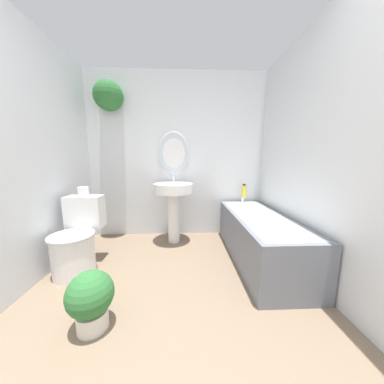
% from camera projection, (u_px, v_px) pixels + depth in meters
% --- Properties ---
extents(wall_back, '(2.69, 0.39, 2.40)m').
position_uv_depth(wall_back, '(169.00, 149.00, 2.85)').
color(wall_back, silver).
rests_on(wall_back, ground_plane).
extents(wall_left, '(0.06, 2.80, 2.40)m').
position_uv_depth(wall_left, '(1.00, 153.00, 1.49)').
color(wall_left, silver).
rests_on(wall_left, ground_plane).
extents(wall_right, '(0.06, 2.80, 2.40)m').
position_uv_depth(wall_right, '(330.00, 153.00, 1.60)').
color(wall_right, silver).
rests_on(wall_right, ground_plane).
extents(toilet, '(0.42, 0.61, 0.75)m').
position_uv_depth(toilet, '(77.00, 241.00, 2.00)').
color(toilet, white).
rests_on(toilet, ground_plane).
extents(pedestal_sink, '(0.53, 0.53, 0.93)m').
position_uv_depth(pedestal_sink, '(173.00, 198.00, 2.65)').
color(pedestal_sink, white).
rests_on(pedestal_sink, ground_plane).
extents(bathtub, '(0.60, 1.57, 0.60)m').
position_uv_depth(bathtub, '(259.00, 236.00, 2.22)').
color(bathtub, slate).
rests_on(bathtub, ground_plane).
extents(shampoo_bottle, '(0.08, 0.08, 0.20)m').
position_uv_depth(shampoo_bottle, '(244.00, 191.00, 2.85)').
color(shampoo_bottle, gold).
rests_on(shampoo_bottle, bathtub).
extents(potted_plant, '(0.30, 0.30, 0.41)m').
position_uv_depth(potted_plant, '(91.00, 298.00, 1.29)').
color(potted_plant, silver).
rests_on(potted_plant, ground_plane).
extents(toilet_paper_roll, '(0.11, 0.11, 0.10)m').
position_uv_depth(toilet_paper_roll, '(83.00, 192.00, 2.13)').
color(toilet_paper_roll, white).
rests_on(toilet_paper_roll, toilet).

